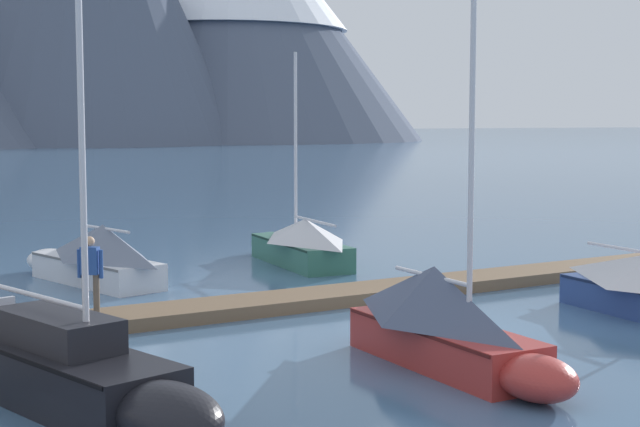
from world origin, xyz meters
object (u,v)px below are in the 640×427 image
(sailboat_mid_dock_starboard, at_px, (448,322))
(sailboat_far_berth, at_px, (299,242))
(sailboat_mid_dock_port, at_px, (94,255))
(person_on_dock, at_px, (90,270))
(sailboat_second_berth, at_px, (74,373))

(sailboat_mid_dock_starboard, xyz_separation_m, sailboat_far_berth, (3.08, 12.57, -0.15))
(sailboat_mid_dock_port, height_order, sailboat_far_berth, sailboat_mid_dock_port)
(sailboat_mid_dock_starboard, height_order, person_on_dock, sailboat_mid_dock_starboard)
(sailboat_mid_dock_starboard, xyz_separation_m, person_on_dock, (-4.92, 6.43, 0.41))
(sailboat_far_berth, relative_size, person_on_dock, 3.89)
(sailboat_mid_dock_port, bearing_deg, sailboat_second_berth, -105.46)
(sailboat_mid_dock_port, distance_m, person_on_dock, 5.82)
(sailboat_far_berth, bearing_deg, sailboat_mid_dock_starboard, -103.78)
(sailboat_mid_dock_port, relative_size, person_on_dock, 5.44)
(sailboat_second_berth, distance_m, sailboat_far_berth, 15.47)
(sailboat_far_berth, bearing_deg, sailboat_mid_dock_port, -175.41)
(sailboat_second_berth, bearing_deg, person_on_dock, 73.80)
(sailboat_far_berth, height_order, person_on_dock, sailboat_far_berth)
(sailboat_second_berth, bearing_deg, sailboat_mid_dock_port, 74.54)
(sailboat_mid_dock_port, relative_size, sailboat_far_berth, 1.40)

